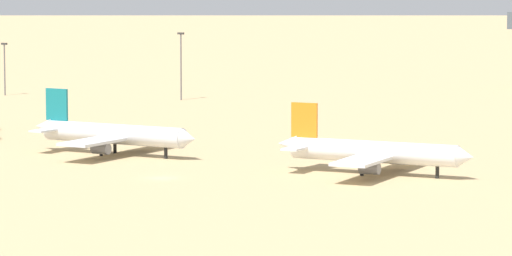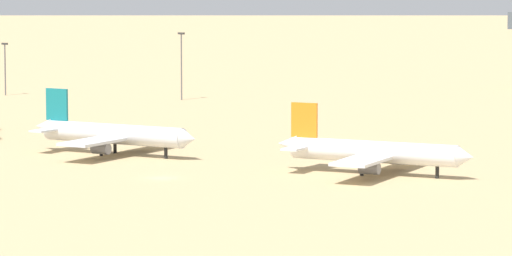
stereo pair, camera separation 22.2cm
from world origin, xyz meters
TOP-DOWN VIEW (x-y plane):
  - ground at (0.00, 0.00)m, footprint 4000.00×4000.00m
  - parked_jet_teal_2 at (-24.86, 19.08)m, footprint 34.08×28.70m
  - parked_jet_orange_3 at (25.72, 21.93)m, footprint 33.51×28.44m
  - light_pole_mid at (-78.91, 114.33)m, footprint 1.80×0.50m
  - light_pole_east at (-124.72, 100.61)m, footprint 1.80×0.50m

SIDE VIEW (x-z plane):
  - ground at x=0.00m, z-range 0.00..0.00m
  - parked_jet_orange_3 at x=25.72m, z-range -1.91..9.17m
  - parked_jet_teal_2 at x=-24.86m, z-range -1.94..9.32m
  - light_pole_east at x=-124.72m, z-range 1.17..14.65m
  - light_pole_mid at x=-78.91m, z-range 1.22..17.96m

